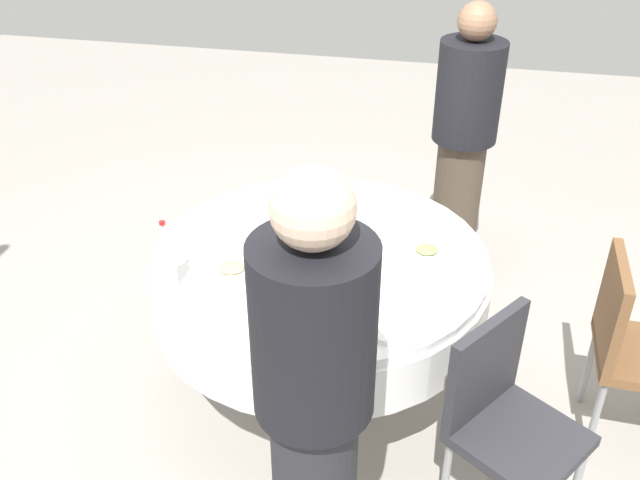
% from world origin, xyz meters
% --- Properties ---
extents(ground_plane, '(10.00, 10.00, 0.00)m').
position_xyz_m(ground_plane, '(0.00, 0.00, 0.00)').
color(ground_plane, gray).
extents(dining_table, '(1.45, 1.45, 0.74)m').
position_xyz_m(dining_table, '(0.00, 0.00, 0.59)').
color(dining_table, white).
rests_on(dining_table, ground_plane).
extents(bottle_clear_east, '(0.06, 0.06, 0.30)m').
position_xyz_m(bottle_clear_east, '(-0.01, -0.16, 0.88)').
color(bottle_clear_east, silver).
rests_on(bottle_clear_east, dining_table).
extents(bottle_brown_front, '(0.07, 0.07, 0.29)m').
position_xyz_m(bottle_brown_front, '(-0.03, -0.04, 0.87)').
color(bottle_brown_front, '#593314').
rests_on(bottle_brown_front, dining_table).
extents(bottle_clear_mid, '(0.06, 0.06, 0.30)m').
position_xyz_m(bottle_clear_mid, '(0.52, 0.37, 0.88)').
color(bottle_clear_mid, silver).
rests_on(bottle_clear_mid, dining_table).
extents(bottle_amber_left, '(0.06, 0.06, 0.27)m').
position_xyz_m(bottle_amber_left, '(0.17, -0.03, 0.87)').
color(bottle_amber_left, '#8C5619').
rests_on(bottle_amber_left, dining_table).
extents(wine_glass_left, '(0.07, 0.07, 0.14)m').
position_xyz_m(wine_glass_left, '(-0.03, 0.54, 0.84)').
color(wine_glass_left, white).
rests_on(wine_glass_left, dining_table).
extents(wine_glass_west, '(0.07, 0.07, 0.13)m').
position_xyz_m(wine_glass_west, '(-0.17, 0.10, 0.83)').
color(wine_glass_west, white).
rests_on(wine_glass_west, dining_table).
extents(plate_outer, '(0.21, 0.21, 0.04)m').
position_xyz_m(plate_outer, '(-0.44, -0.08, 0.75)').
color(plate_outer, white).
rests_on(plate_outer, dining_table).
extents(plate_right, '(0.21, 0.21, 0.02)m').
position_xyz_m(plate_right, '(-0.20, -0.31, 0.75)').
color(plate_right, white).
rests_on(plate_right, dining_table).
extents(plate_south, '(0.23, 0.23, 0.04)m').
position_xyz_m(plate_south, '(0.32, 0.23, 0.75)').
color(plate_south, white).
rests_on(plate_south, dining_table).
extents(plate_near, '(0.22, 0.22, 0.02)m').
position_xyz_m(plate_near, '(0.02, 0.33, 0.75)').
color(plate_near, white).
rests_on(plate_near, dining_table).
extents(fork_front, '(0.02, 0.18, 0.00)m').
position_xyz_m(fork_front, '(0.23, -0.52, 0.74)').
color(fork_front, silver).
rests_on(fork_front, dining_table).
extents(spoon_mid, '(0.15, 0.13, 0.00)m').
position_xyz_m(spoon_mid, '(-0.37, 0.21, 0.74)').
color(spoon_mid, silver).
rests_on(spoon_mid, dining_table).
extents(knife_left, '(0.05, 0.18, 0.00)m').
position_xyz_m(knife_left, '(0.40, -0.13, 0.74)').
color(knife_left, silver).
rests_on(knife_left, dining_table).
extents(folded_napkin, '(0.15, 0.15, 0.02)m').
position_xyz_m(folded_napkin, '(-0.30, 0.47, 0.75)').
color(folded_napkin, white).
rests_on(folded_napkin, dining_table).
extents(person_east, '(0.34, 0.34, 1.56)m').
position_xyz_m(person_east, '(-0.55, -1.09, 0.81)').
color(person_east, '#4C3F33').
rests_on(person_east, ground_plane).
extents(person_front, '(0.34, 0.34, 1.66)m').
position_xyz_m(person_front, '(-0.21, 1.04, 0.87)').
color(person_front, '#26262B').
rests_on(person_front, ground_plane).
extents(chair_north, '(0.41, 0.41, 0.87)m').
position_xyz_m(chair_north, '(-1.29, 0.04, 0.52)').
color(chair_north, brown).
rests_on(chair_north, ground_plane).
extents(chair_rear, '(0.56, 0.56, 0.87)m').
position_xyz_m(chair_rear, '(-0.79, 0.55, 0.52)').
color(chair_rear, '#2D2D33').
rests_on(chair_rear, ground_plane).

